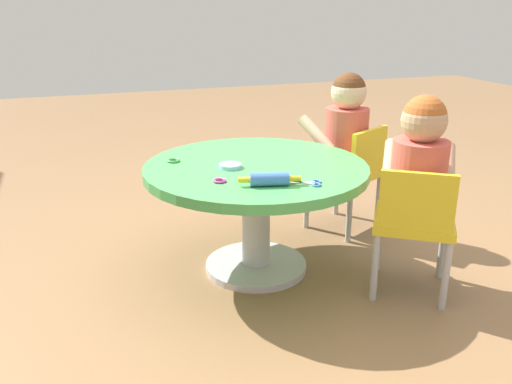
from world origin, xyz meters
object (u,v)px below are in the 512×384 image
object	(u,v)px
child_chair_left	(414,222)
seated_child_left	(420,163)
seated_child_right	(346,126)
rolling_pin	(270,179)
child_chair_right	(350,172)
craft_scissors	(309,183)
craft_table	(256,189)

from	to	relation	value
child_chair_left	seated_child_left	xyz separation A→B (m)	(0.03, -0.02, 0.23)
seated_child_right	rolling_pin	distance (m)	0.83
child_chair_left	rolling_pin	bearing A→B (deg)	77.23
child_chair_left	child_chair_right	size ratio (longest dim) A/B	1.00
child_chair_right	craft_scissors	bearing A→B (deg)	139.09
craft_table	craft_scissors	size ratio (longest dim) A/B	6.49
craft_table	child_chair_right	bearing A→B (deg)	-65.96
seated_child_right	craft_table	bearing A→B (deg)	117.60
seated_child_left	rolling_pin	size ratio (longest dim) A/B	2.23
child_chair_right	child_chair_left	bearing A→B (deg)	173.23
seated_child_left	child_chair_right	size ratio (longest dim) A/B	0.95
rolling_pin	craft_scissors	xyz separation A→B (m)	(-0.03, -0.15, -0.02)
child_chair_left	child_chair_right	bearing A→B (deg)	-6.77
rolling_pin	craft_scissors	world-z (taller)	rolling_pin
craft_table	rolling_pin	world-z (taller)	rolling_pin
craft_table	craft_scissors	bearing A→B (deg)	-160.50
seated_child_left	rolling_pin	world-z (taller)	seated_child_left
seated_child_right	craft_scissors	xyz separation A→B (m)	(-0.59, 0.46, -0.05)
rolling_pin	child_chair_right	bearing A→B (deg)	-49.90
rolling_pin	child_chair_left	bearing A→B (deg)	-102.77
child_chair_right	rolling_pin	bearing A→B (deg)	130.10
seated_child_left	child_chair_right	bearing A→B (deg)	-5.06
seated_child_left	craft_scissors	size ratio (longest dim) A/B	3.59
craft_table	craft_scissors	distance (m)	0.33
craft_scissors	craft_table	bearing A→B (deg)	19.50
seated_child_right	rolling_pin	world-z (taller)	seated_child_right
craft_table	seated_child_left	distance (m)	0.66
seated_child_right	child_chair_left	bearing A→B (deg)	175.08
craft_scissors	seated_child_right	bearing A→B (deg)	-38.09
seated_child_left	craft_scissors	world-z (taller)	seated_child_left
child_chair_left	seated_child_left	world-z (taller)	seated_child_left
craft_table	child_chair_left	world-z (taller)	child_chair_left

